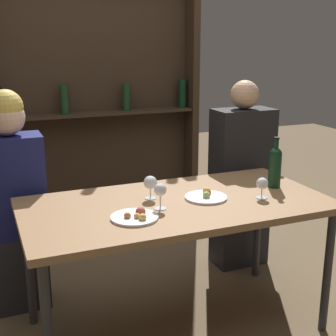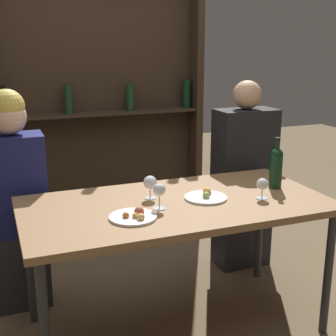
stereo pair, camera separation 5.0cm
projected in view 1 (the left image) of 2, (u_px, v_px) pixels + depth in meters
The scene contains 11 objects.
ground_plane at pixel (176, 326), 2.58m from camera, with size 10.00×10.00×0.00m, color brown.
dining_table at pixel (177, 212), 2.40m from camera, with size 1.56×0.79×0.72m.
wine_rack_wall at pixel (94, 87), 3.77m from camera, with size 1.74×0.21×2.31m.
wine_bottle at pixel (275, 165), 2.60m from camera, with size 0.07×0.07×0.29m.
wine_glass_0 at pixel (160, 191), 2.26m from camera, with size 0.06×0.06×0.13m.
wine_glass_1 at pixel (262, 184), 2.43m from camera, with size 0.06×0.06×0.11m.
wine_glass_2 at pixel (150, 183), 2.42m from camera, with size 0.07×0.07×0.12m.
food_plate_0 at pixel (206, 196), 2.44m from camera, with size 0.22×0.22×0.05m.
food_plate_1 at pixel (136, 217), 2.16m from camera, with size 0.22×0.22×0.05m.
seated_person_left at pixel (14, 205), 2.63m from camera, with size 0.35×0.22×1.27m.
seated_person_right at pixel (241, 181), 3.18m from camera, with size 0.40×0.22×1.28m.
Camera 1 is at (-0.90, -2.07, 1.52)m, focal length 50.00 mm.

